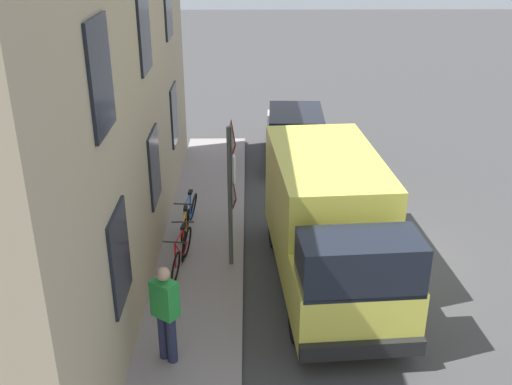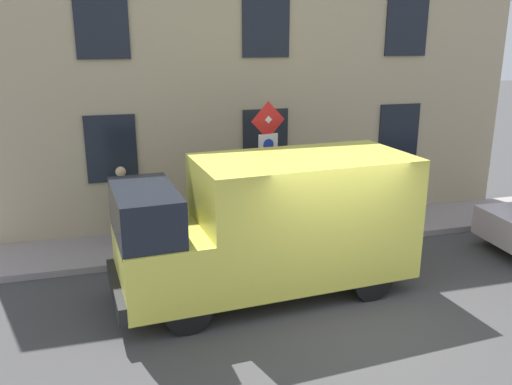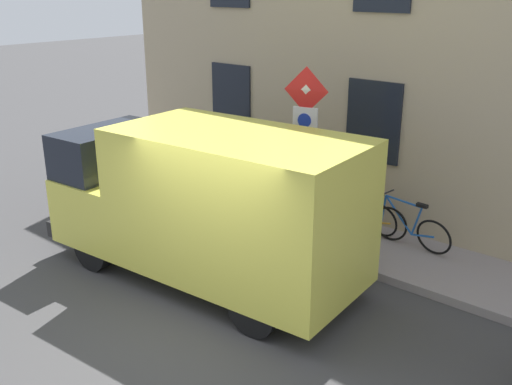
% 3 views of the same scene
% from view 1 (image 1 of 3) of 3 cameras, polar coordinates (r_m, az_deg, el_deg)
% --- Properties ---
extents(ground_plane, '(80.00, 80.00, 0.00)m').
position_cam_1_polar(ground_plane, '(13.27, 10.37, -6.11)').
color(ground_plane, '#3D3C3D').
extents(sidewalk_slab, '(1.79, 14.92, 0.14)m').
position_cam_1_polar(sidewalk_slab, '(13.04, -5.16, -6.01)').
color(sidewalk_slab, gray).
rests_on(sidewalk_slab, ground_plane).
extents(building_facade, '(0.75, 12.92, 6.68)m').
position_cam_1_polar(building_facade, '(11.91, -11.79, 7.77)').
color(building_facade, tan).
rests_on(building_facade, ground_plane).
extents(sign_post_stacked, '(0.20, 0.55, 3.00)m').
position_cam_1_polar(sign_post_stacked, '(11.73, -2.29, 1.39)').
color(sign_post_stacked, '#474C47').
rests_on(sign_post_stacked, sidewalk_slab).
extents(delivery_van, '(2.39, 5.46, 2.50)m').
position_cam_1_polar(delivery_van, '(11.69, 7.05, -2.83)').
color(delivery_van, '#DDD74E').
rests_on(delivery_van, ground_plane).
extents(parked_hatchback, '(1.91, 4.07, 1.38)m').
position_cam_1_polar(parked_hatchback, '(18.45, 3.78, 5.62)').
color(parked_hatchback, '#BEAFBB').
rests_on(parked_hatchback, ground_plane).
extents(bicycle_blue, '(0.46, 1.72, 0.89)m').
position_cam_1_polar(bicycle_blue, '(13.81, -6.35, -2.15)').
color(bicycle_blue, black).
rests_on(bicycle_blue, sidewalk_slab).
extents(bicycle_orange, '(0.46, 1.71, 0.89)m').
position_cam_1_polar(bicycle_orange, '(13.06, -6.69, -3.82)').
color(bicycle_orange, black).
rests_on(bicycle_orange, sidewalk_slab).
extents(bicycle_red, '(0.46, 1.71, 0.89)m').
position_cam_1_polar(bicycle_red, '(12.31, -7.07, -5.69)').
color(bicycle_red, black).
rests_on(bicycle_red, sidewalk_slab).
extents(pedestrian, '(0.48, 0.44, 1.72)m').
position_cam_1_polar(pedestrian, '(9.68, -8.56, -11.05)').
color(pedestrian, '#262B47').
rests_on(pedestrian, sidewalk_slab).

